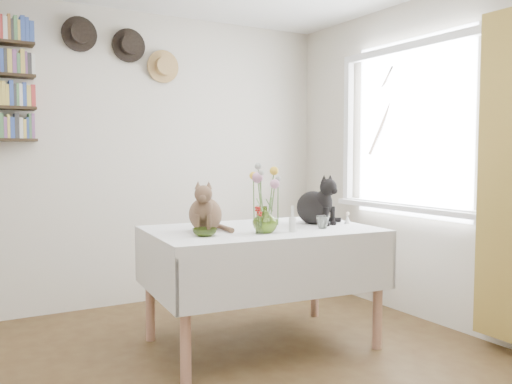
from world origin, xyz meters
TOP-DOWN VIEW (x-y plane):
  - room at (0.00, 0.00)m, footprint 4.08×4.58m
  - window at (1.97, 0.80)m, footprint 0.12×1.52m
  - curtain at (1.90, -0.12)m, footprint 0.12×0.38m
  - dining_table at (0.61, 0.80)m, footprint 1.56×1.08m
  - tabby_cat at (0.23, 0.86)m, footprint 0.33×0.36m
  - black_cat at (1.05, 0.82)m, footprint 0.31×0.36m
  - flower_vase at (0.52, 0.61)m, footprint 0.18×0.18m
  - green_bowl at (0.13, 0.67)m, footprint 0.16×0.16m
  - drinking_glass at (0.96, 0.59)m, footprint 0.11×0.11m
  - candlestick at (0.70, 0.56)m, footprint 0.05×0.05m
  - berry_jar at (0.46, 0.58)m, footprint 0.05×0.05m
  - porcelain_figurine at (1.26, 0.70)m, footprint 0.05×0.05m
  - flower_bouquet at (0.52, 0.62)m, footprint 0.17×0.13m
  - wall_hats at (0.12, 2.19)m, footprint 0.98×0.09m

SIDE VIEW (x-z plane):
  - dining_table at x=0.61m, z-range 0.20..1.00m
  - green_bowl at x=0.13m, z-range 0.80..0.84m
  - porcelain_figurine at x=1.26m, z-range 0.79..0.88m
  - drinking_glass at x=0.96m, z-range 0.80..0.88m
  - candlestick at x=0.70m, z-range 0.77..0.94m
  - flower_vase at x=0.52m, z-range 0.80..0.97m
  - berry_jar at x=0.46m, z-range 0.79..0.99m
  - tabby_cat at x=0.23m, z-range 0.80..1.13m
  - black_cat at x=1.05m, z-range 0.80..1.16m
  - flower_bouquet at x=0.52m, z-range 0.94..1.33m
  - curtain at x=1.90m, z-range 0.10..2.20m
  - room at x=0.00m, z-range -0.04..2.54m
  - window at x=1.97m, z-range 0.74..2.06m
  - wall_hats at x=0.12m, z-range 1.93..2.41m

